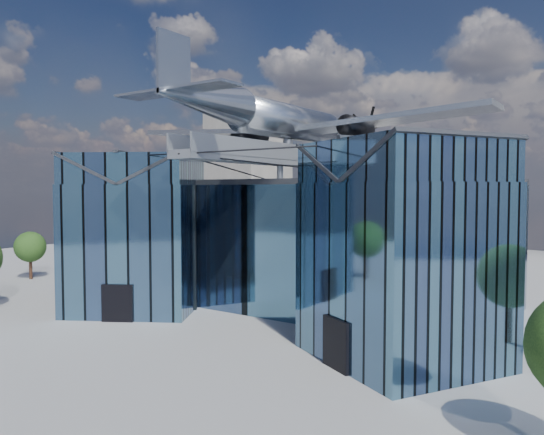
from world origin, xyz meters
The scene contains 4 objects.
ground_plane centered at (0.00, 0.00, 0.00)m, with size 120.00×120.00×0.00m, color gray.
museum centered at (0.00, 5.82, 5.54)m, with size 32.88×24.50×17.60m.
bg_towers centered at (1.45, 50.49, 10.01)m, with size 77.00×24.50×26.00m.
tree_side_w centered at (-29.99, 1.93, 3.29)m, with size 3.41×3.41×4.87m.
Camera 1 is at (20.92, -28.10, 9.12)m, focal length 35.00 mm.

